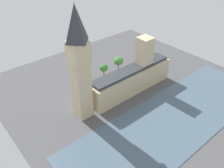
# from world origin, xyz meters

# --- Properties ---
(ground_plane) EXTENTS (139.35, 139.35, 0.00)m
(ground_plane) POSITION_xyz_m (0.00, 0.00, 0.00)
(ground_plane) COLOR #4C4C4F
(river_thames) EXTENTS (39.57, 125.42, 0.25)m
(river_thames) POSITION_xyz_m (-34.89, 0.00, 0.12)
(river_thames) COLOR #475B6B
(river_thames) RESTS_ON ground
(parliament_building) EXTENTS (11.59, 55.85, 31.31)m
(parliament_building) POSITION_xyz_m (-1.99, -1.69, 8.82)
(parliament_building) COLOR #CCBA8E
(parliament_building) RESTS_ON ground
(clock_tower) EXTENTS (8.75, 8.75, 58.73)m
(clock_tower) POSITION_xyz_m (-1.94, 34.01, 30.40)
(clock_tower) COLOR #CCBA8E
(clock_tower) RESTS_ON ground
(car_black_by_river_gate) EXTENTS (2.16, 4.23, 1.74)m
(car_black_by_river_gate) POSITION_xyz_m (10.54, -20.74, 0.89)
(car_black_by_river_gate) COLOR black
(car_black_by_river_gate) RESTS_ON ground
(double_decker_bus_trailing) EXTENTS (2.89, 10.57, 4.75)m
(double_decker_bus_trailing) POSITION_xyz_m (9.59, -8.42, 2.63)
(double_decker_bus_trailing) COLOR #B20C0F
(double_decker_bus_trailing) RESTS_ON ground
(car_blue_opposite_hall) EXTENTS (1.99, 4.40, 1.74)m
(car_blue_opposite_hall) POSITION_xyz_m (9.59, 4.03, 0.89)
(car_blue_opposite_hall) COLOR navy
(car_blue_opposite_hall) RESTS_ON ground
(car_yellow_cab_kerbside) EXTENTS (2.00, 4.05, 1.74)m
(car_yellow_cab_kerbside) POSITION_xyz_m (9.12, 17.27, 0.89)
(car_yellow_cab_kerbside) COLOR gold
(car_yellow_cab_kerbside) RESTS_ON ground
(pedestrian_near_tower) EXTENTS (0.62, 0.65, 1.54)m
(pedestrian_near_tower) POSITION_xyz_m (7.20, 14.25, 0.69)
(pedestrian_near_tower) COLOR navy
(pedestrian_near_tower) RESTS_ON ground
(pedestrian_far_end) EXTENTS (0.51, 0.60, 1.50)m
(pedestrian_far_end) POSITION_xyz_m (7.24, -8.45, 0.68)
(pedestrian_far_end) COLOR black
(pedestrian_far_end) RESTS_ON ground
(pedestrian_midblock) EXTENTS (0.63, 0.54, 1.55)m
(pedestrian_midblock) POSITION_xyz_m (6.26, 10.28, 0.70)
(pedestrian_midblock) COLOR gray
(pedestrian_midblock) RESTS_ON ground
(plane_tree_leading) EXTENTS (5.13, 5.13, 7.72)m
(plane_tree_leading) POSITION_xyz_m (19.53, 20.19, 5.50)
(plane_tree_leading) COLOR brown
(plane_tree_leading) RESTS_ON ground
(plane_tree_under_trees) EXTENTS (6.54, 6.54, 9.77)m
(plane_tree_under_trees) POSITION_xyz_m (20.78, -10.55, 6.96)
(plane_tree_under_trees) COLOR brown
(plane_tree_under_trees) RESTS_ON ground
(plane_tree_corner) EXTENTS (5.46, 5.46, 9.53)m
(plane_tree_corner) POSITION_xyz_m (19.63, 3.08, 7.16)
(plane_tree_corner) COLOR brown
(plane_tree_corner) RESTS_ON ground
(plane_tree_slot_10) EXTENTS (5.53, 5.53, 7.99)m
(plane_tree_slot_10) POSITION_xyz_m (20.35, 16.13, 5.62)
(plane_tree_slot_10) COLOR brown
(plane_tree_slot_10) RESTS_ON ground
(street_lamp_slot_11) EXTENTS (0.56, 0.56, 6.58)m
(street_lamp_slot_11) POSITION_xyz_m (20.22, 14.06, 4.57)
(street_lamp_slot_11) COLOR black
(street_lamp_slot_11) RESTS_ON ground
(street_lamp_slot_12) EXTENTS (0.56, 0.56, 6.46)m
(street_lamp_slot_12) POSITION_xyz_m (19.92, 16.38, 4.49)
(street_lamp_slot_12) COLOR black
(street_lamp_slot_12) RESTS_ON ground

